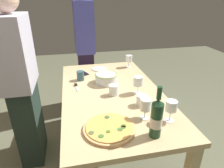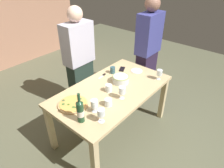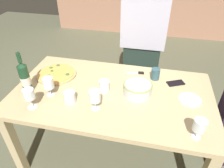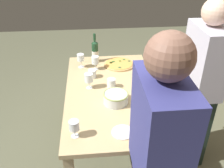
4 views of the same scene
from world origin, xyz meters
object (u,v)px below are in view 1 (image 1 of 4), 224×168
wine_glass_by_bottle (129,59)px  wine_glass_far_right (138,81)px  wine_glass_near_pizza (171,107)px  pizza (109,128)px  person_guest_left (85,49)px  wine_glass_far_left (145,106)px  cup_amber (81,76)px  person_host (22,84)px  cup_spare (142,100)px  cell_phone (83,73)px  wine_bottle (156,118)px  serving_bowl (106,78)px  pizza_knife (76,86)px  cup_ceramic (114,90)px  side_plate (99,69)px  dining_table (112,100)px

wine_glass_by_bottle → wine_glass_far_right: (-0.68, 0.12, 0.01)m
wine_glass_near_pizza → wine_glass_far_right: bearing=10.4°
pizza → person_guest_left: (1.63, 0.02, 0.12)m
wine_glass_far_left → cup_amber: 0.89m
pizza → person_host: size_ratio=0.21×
wine_glass_near_pizza → wine_glass_far_left: size_ratio=1.02×
wine_glass_by_bottle → cup_spare: wine_glass_by_bottle is taller
cup_amber → cell_phone: cup_amber is taller
wine_bottle → cup_amber: (0.99, 0.40, -0.09)m
serving_bowl → pizza_knife: serving_bowl is taller
pizza → person_host: bearing=43.5°
wine_glass_far_left → cup_amber: size_ratio=1.61×
wine_glass_near_pizza → cup_ceramic: bearing=33.1°
serving_bowl → wine_glass_far_left: 0.69m
wine_glass_near_pizza → wine_glass_far_left: (0.07, 0.16, -0.01)m
cup_spare → side_plate: 0.92m
cup_ceramic → person_host: 0.84m
dining_table → person_host: 0.84m
wine_glass_far_right → pizza_knife: wine_glass_far_right is taller
wine_bottle → wine_glass_far_right: (0.59, -0.08, -0.02)m
cup_amber → cup_spare: bearing=-143.7°
side_plate → person_host: size_ratio=0.10×
pizza_knife → person_guest_left: bearing=-10.3°
cup_ceramic → person_host: bearing=74.2°
wine_glass_far_left → person_guest_left: 1.59m
dining_table → person_guest_left: 1.13m
dining_table → cup_amber: (0.33, 0.26, 0.14)m
wine_bottle → cup_amber: 1.07m
wine_glass_near_pizza → cell_phone: size_ratio=1.11×
cup_spare → person_guest_left: size_ratio=0.05×
pizza_knife → wine_bottle: bearing=-151.2°
serving_bowl → wine_glass_near_pizza: (-0.73, -0.32, 0.06)m
cup_ceramic → person_guest_left: size_ratio=0.05×
wine_bottle → wine_glass_by_bottle: bearing=-9.0°
cup_spare → wine_glass_far_right: bearing=-9.6°
cup_ceramic → person_host: person_host is taller
wine_glass_near_pizza → cup_amber: bearing=33.6°
cup_ceramic → side_plate: 0.67m
wine_glass_far_right → serving_bowl: bearing=40.6°
serving_bowl → side_plate: (0.40, 0.01, -0.05)m
serving_bowl → person_guest_left: (0.89, 0.14, 0.08)m
wine_bottle → wine_glass_far_right: 0.59m
person_host → dining_table: bearing=-0.0°
pizza → side_plate: pizza is taller
side_plate → person_host: person_host is taller
pizza → cell_phone: bearing=5.2°
wine_glass_far_right → cup_spare: wine_glass_far_right is taller
wine_bottle → cup_spare: (0.38, -0.05, -0.09)m
person_host → pizza: bearing=-34.9°
wine_glass_near_pizza → wine_glass_far_right: 0.47m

